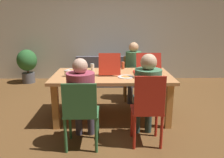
{
  "coord_description": "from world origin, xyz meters",
  "views": [
    {
      "loc": [
        -0.05,
        -3.64,
        1.65
      ],
      "look_at": [
        0.0,
        0.1,
        0.66
      ],
      "focal_mm": 35.89,
      "sensor_mm": 36.0,
      "label": 1
    }
  ],
  "objects": [
    {
      "name": "couch",
      "position": [
        0.08,
        2.09,
        0.28
      ],
      "size": [
        1.87,
        0.85,
        0.78
      ],
      "color": "#4E4C54",
      "rests_on": "ground"
    },
    {
      "name": "potted_plant",
      "position": [
        -2.22,
        2.24,
        0.53
      ],
      "size": [
        0.52,
        0.52,
        0.9
      ],
      "color": "#555558",
      "rests_on": "ground"
    },
    {
      "name": "chair_0",
      "position": [
        0.45,
        -0.94,
        0.55
      ],
      "size": [
        0.41,
        0.38,
        0.99
      ],
      "color": "red",
      "rests_on": "ground"
    },
    {
      "name": "plate_0",
      "position": [
        -0.46,
        0.04,
        0.77
      ],
      "size": [
        0.24,
        0.24,
        0.03
      ],
      "color": "white",
      "rests_on": "dining_table"
    },
    {
      "name": "pizza_box_1",
      "position": [
        0.57,
        -0.03,
        0.82
      ],
      "size": [
        0.39,
        0.53,
        0.39
      ],
      "color": "red",
      "rests_on": "dining_table"
    },
    {
      "name": "person_2",
      "position": [
        0.45,
        0.86,
        0.72
      ],
      "size": [
        0.32,
        0.5,
        1.21
      ],
      "color": "#383C4A",
      "rests_on": "ground"
    },
    {
      "name": "pizza_box_0",
      "position": [
        -0.04,
        0.09,
        0.81
      ],
      "size": [
        0.35,
        0.46,
        0.37
      ],
      "color": "red",
      "rests_on": "dining_table"
    },
    {
      "name": "person_0",
      "position": [
        0.45,
        -0.8,
        0.74
      ],
      "size": [
        0.35,
        0.52,
        1.24
      ],
      "color": "#2C3F39",
      "rests_on": "ground"
    },
    {
      "name": "person_1",
      "position": [
        -0.41,
        -0.86,
        0.71
      ],
      "size": [
        0.36,
        0.53,
        1.19
      ],
      "color": "#443B49",
      "rests_on": "ground"
    },
    {
      "name": "plate_1",
      "position": [
        -0.71,
        0.32,
        0.77
      ],
      "size": [
        0.23,
        0.23,
        0.03
      ],
      "color": "white",
      "rests_on": "dining_table"
    },
    {
      "name": "drinking_glass_3",
      "position": [
        -0.35,
        0.32,
        0.82
      ],
      "size": [
        0.07,
        0.07,
        0.12
      ],
      "primitive_type": "cylinder",
      "color": "silver",
      "rests_on": "dining_table"
    },
    {
      "name": "back_wall",
      "position": [
        0.0,
        2.72,
        1.37
      ],
      "size": [
        7.71,
        0.12,
        2.74
      ],
      "primitive_type": "cube",
      "color": "beige",
      "rests_on": "ground"
    },
    {
      "name": "chair_2",
      "position": [
        0.45,
        0.98,
        0.47
      ],
      "size": [
        0.4,
        0.41,
        0.89
      ],
      "color": "brown",
      "rests_on": "ground"
    },
    {
      "name": "ground_plane",
      "position": [
        0.0,
        0.0,
        0.0
      ],
      "size": [
        20.0,
        20.0,
        0.0
      ],
      "primitive_type": "plane",
      "color": "brown"
    },
    {
      "name": "dining_table",
      "position": [
        0.0,
        0.0,
        0.66
      ],
      "size": [
        1.96,
        1.06,
        0.76
      ],
      "color": "tan",
      "rests_on": "ground"
    },
    {
      "name": "chair_1",
      "position": [
        -0.41,
        -1.0,
        0.52
      ],
      "size": [
        0.44,
        0.4,
        0.92
      ],
      "color": "#32673A",
      "rests_on": "ground"
    },
    {
      "name": "drinking_glass_1",
      "position": [
        0.21,
        0.43,
        0.83
      ],
      "size": [
        0.06,
        0.06,
        0.14
      ],
      "primitive_type": "cylinder",
      "color": "#B64E2E",
      "rests_on": "dining_table"
    },
    {
      "name": "drinking_glass_0",
      "position": [
        -0.73,
        -0.12,
        0.81
      ],
      "size": [
        0.08,
        0.08,
        0.1
      ],
      "primitive_type": "cylinder",
      "color": "silver",
      "rests_on": "dining_table"
    },
    {
      "name": "plate_2",
      "position": [
        0.22,
        -0.18,
        0.77
      ],
      "size": [
        0.26,
        0.26,
        0.03
      ],
      "color": "white",
      "rests_on": "dining_table"
    },
    {
      "name": "drinking_glass_2",
      "position": [
        -0.53,
        -0.36,
        0.83
      ],
      "size": [
        0.07,
        0.07,
        0.14
      ],
      "primitive_type": "cylinder",
      "color": "#B04F28",
      "rests_on": "dining_table"
    }
  ]
}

